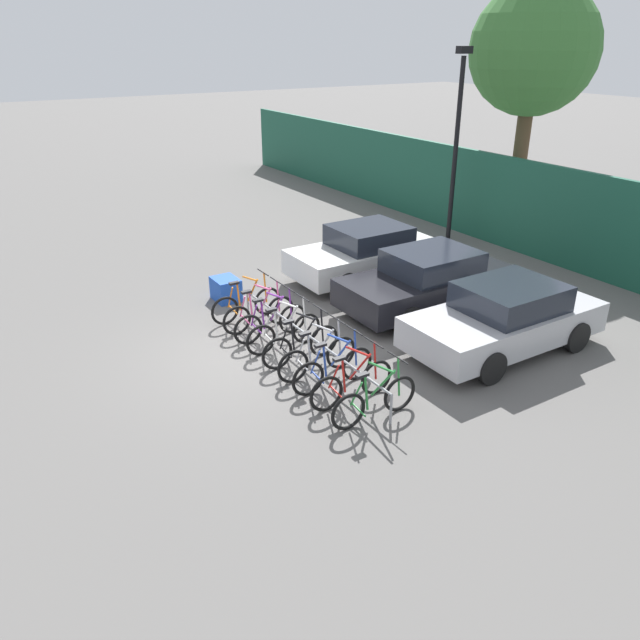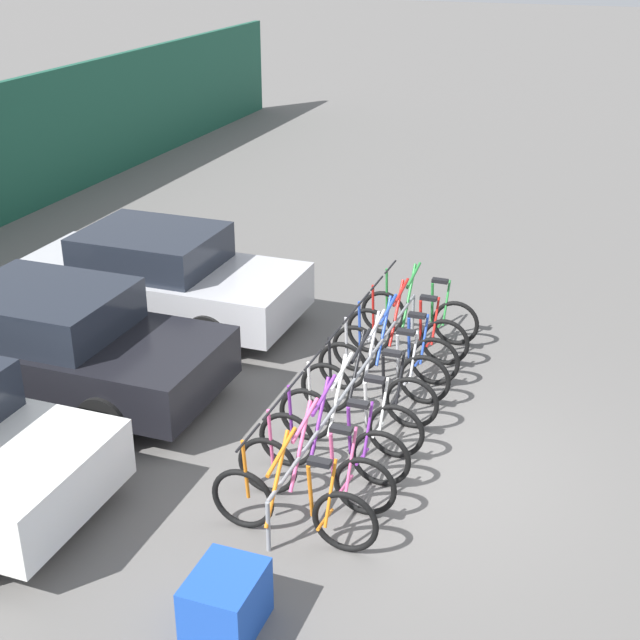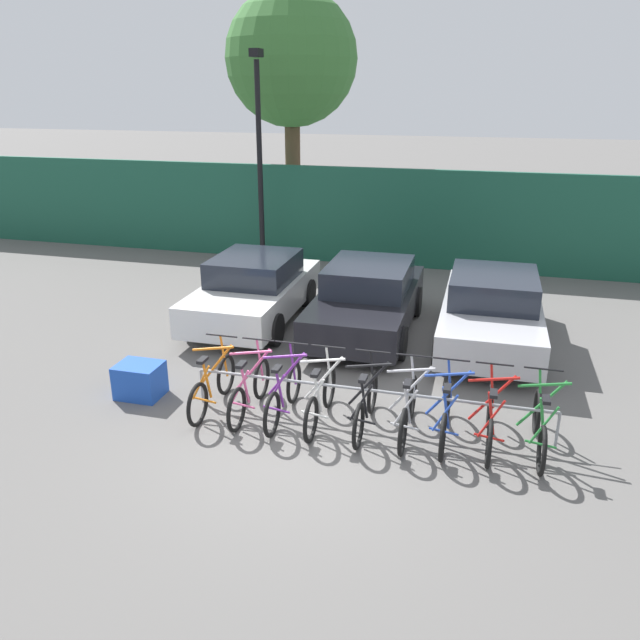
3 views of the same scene
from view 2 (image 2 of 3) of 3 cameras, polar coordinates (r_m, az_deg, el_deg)
The scene contains 14 objects.
ground_plane at distance 9.93m, azimuth 4.55°, elevation -9.15°, with size 120.00×120.00×0.00m, color #605E5B.
bike_rack at distance 10.52m, azimuth 2.34°, elevation -3.87°, with size 5.32×0.04×0.57m.
bicycle_orange at distance 8.63m, azimuth -1.76°, elevation -11.80°, with size 0.68×1.71×1.05m.
bicycle_pink at distance 9.10m, azimuth -0.31°, elevation -9.69°, with size 0.68×1.71×1.05m.
bicycle_purple at distance 9.52m, azimuth 0.84°, elevation -8.00°, with size 0.68×1.71×1.05m.
bicycle_white at distance 9.98m, azimuth 1.94°, elevation -6.35°, with size 0.68×1.71×1.05m.
bicycle_black at distance 10.54m, azimuth 3.11°, elevation -4.59°, with size 0.68×1.71×1.05m.
bicycle_silver at distance 11.06m, azimuth 4.05°, elevation -3.16°, with size 0.68×1.71×1.05m.
bicycle_blue at distance 11.51m, azimuth 4.80°, elevation -2.02°, with size 0.68×1.71×1.05m.
bicycle_red at distance 12.03m, azimuth 5.58°, elevation -0.84°, with size 0.68×1.71×1.05m.
bicycle_green at distance 12.61m, azimuth 6.35°, elevation 0.34°, with size 0.68×1.71×1.05m.
car_black at distance 11.44m, azimuth -16.68°, elevation -1.45°, with size 1.91×4.18×1.40m.
car_silver at distance 13.22m, azimuth -10.30°, elevation 2.71°, with size 1.91×4.15×1.40m.
cargo_crate at distance 7.80m, azimuth -6.05°, elevation -17.52°, with size 0.70×0.56×0.55m, color blue.
Camera 2 is at (-8.03, -2.13, 5.45)m, focal length 50.00 mm.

